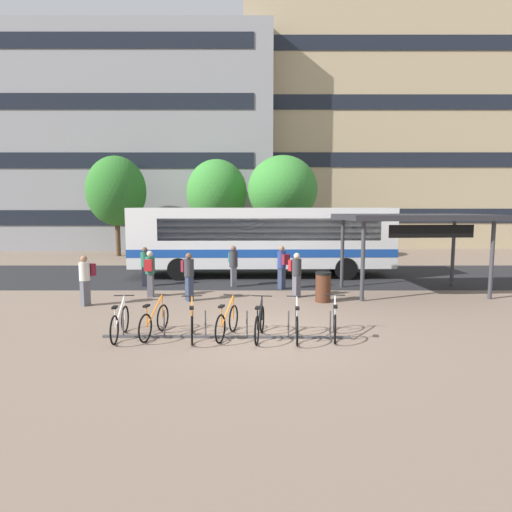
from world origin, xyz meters
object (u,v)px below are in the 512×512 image
Objects in this scene: parked_bicycle_white_0 at (122,323)px; commuter_maroon_pack_1 at (284,264)px; city_bus at (262,238)px; commuter_red_pack_2 at (152,270)px; commuter_maroon_pack_3 at (88,277)px; commuter_maroon_pack_5 at (147,264)px; commuter_maroon_pack_4 at (190,273)px; parked_bicycle_orange_1 at (156,321)px; commuter_teal_pack_0 at (235,263)px; parked_bicycle_black_4 at (261,324)px; trash_bin at (325,287)px; street_tree_2 at (284,190)px; parked_bicycle_orange_2 at (194,324)px; street_tree_0 at (219,192)px; street_tree_1 at (118,191)px; commuter_red_pack_6 at (298,272)px; parked_bicycle_orange_3 at (229,322)px; transit_shelter at (416,220)px; parked_bicycle_silver_6 at (336,322)px; parked_bicycle_silver_5 at (298,324)px.

parked_bicycle_white_0 is 1.00× the size of commuter_maroon_pack_1.
city_bus reaches higher than commuter_red_pack_2.
parked_bicycle_white_0 is at bearing 111.68° from commuter_maroon_pack_1.
commuter_maroon_pack_3 is 1.03× the size of commuter_maroon_pack_5.
commuter_maroon_pack_5 is (-2.20, 2.78, -0.04)m from commuter_maroon_pack_4.
parked_bicycle_orange_1 is (-2.77, -9.63, -1.39)m from city_bus.
parked_bicycle_orange_1 is 7.08m from commuter_teal_pack_0.
trash_bin is (2.21, 4.20, 0.13)m from parked_bicycle_black_4.
street_tree_2 is (5.46, 11.28, 3.32)m from commuter_red_pack_2.
commuter_teal_pack_0 and commuter_red_pack_2 have the same top height.
trash_bin is at bearing 74.46° from commuter_maroon_pack_5.
parked_bicycle_orange_2 is 19.23m from street_tree_0.
street_tree_2 is at bearing -9.84° from street_tree_1.
parked_bicycle_orange_1 is 1.05× the size of commuter_red_pack_6.
parked_bicycle_orange_3 is (2.66, 0.08, 0.00)m from parked_bicycle_white_0.
parked_bicycle_orange_1 is 6.31m from trash_bin.
parked_bicycle_orange_3 is 0.30× the size of transit_shelter.
street_tree_0 is at bearing 15.85° from parked_bicycle_black_4.
city_bus is 7.10m from street_tree_2.
parked_bicycle_white_0 is 1.07× the size of commuter_red_pack_6.
commuter_maroon_pack_4 reaches higher than parked_bicycle_silver_6.
commuter_maroon_pack_3 is at bearing 127.61° from commuter_red_pack_2.
parked_bicycle_orange_1 is 2.66m from parked_bicycle_black_4.
commuter_teal_pack_0 is (0.66, 7.06, 0.58)m from parked_bicycle_orange_2.
parked_bicycle_silver_5 is at bearing -106.98° from trash_bin.
commuter_maroon_pack_1 reaches higher than parked_bicycle_white_0.
transit_shelter is 3.40× the size of commuter_maroon_pack_3.
street_tree_1 reaches higher than street_tree_0.
commuter_maroon_pack_4 is at bearing 87.96° from commuter_maroon_pack_1.
parked_bicycle_orange_3 is 1.03× the size of commuter_maroon_pack_5.
commuter_maroon_pack_5 reaches higher than parked_bicycle_orange_2.
commuter_maroon_pack_3 is 7.95m from trash_bin.
transit_shelter reaches higher than parked_bicycle_black_4.
street_tree_0 is at bearing 12.03° from parked_bicycle_orange_1.
trash_bin is at bearing -38.62° from parked_bicycle_orange_1.
parked_bicycle_orange_3 is 5.37m from commuter_red_pack_6.
commuter_red_pack_2 is at bearing -179.94° from transit_shelter.
parked_bicycle_silver_5 is at bearing -94.05° from parked_bicycle_white_0.
street_tree_1 reaches higher than trash_bin.
commuter_maroon_pack_1 is (3.59, 6.29, 0.61)m from parked_bicycle_orange_1.
transit_shelter is at bearing -60.19° from parked_bicycle_orange_2.
commuter_maroon_pack_4 is at bearing 63.86° from city_bus.
parked_bicycle_silver_5 is 1.06× the size of commuter_maroon_pack_5.
parked_bicycle_silver_5 is 0.26× the size of street_tree_1.
commuter_red_pack_6 is (4.01, 4.83, 0.54)m from parked_bicycle_orange_1.
parked_bicycle_black_4 is at bearing -82.28° from parked_bicycle_orange_1.
commuter_teal_pack_0 is at bearing 95.96° from commuter_maroon_pack_5.
commuter_maroon_pack_3 is at bearing -9.02° from commuter_maroon_pack_5.
trash_bin is (4.87, 4.01, 0.13)m from parked_bicycle_orange_1.
parked_bicycle_white_0 is at bearing 111.86° from parked_bicycle_orange_1.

